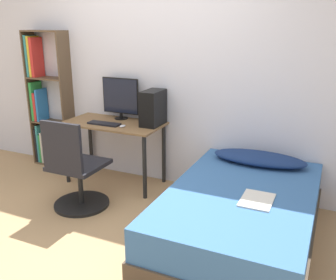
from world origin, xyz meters
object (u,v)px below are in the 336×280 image
at_px(office_chair, 76,175).
at_px(keyboard, 104,124).
at_px(pc_tower, 153,108).
at_px(bookshelf, 44,100).
at_px(bed, 240,217).
at_px(monitor, 120,97).

relative_size(office_chair, keyboard, 2.50).
xyz_separation_m(office_chair, pc_tower, (0.46, 0.81, 0.56)).
bearing_deg(bookshelf, bed, -16.41).
bearing_deg(office_chair, monitor, 90.41).
height_order(bookshelf, pc_tower, bookshelf).
relative_size(office_chair, bed, 0.50).
bearing_deg(monitor, bookshelf, -179.21).
relative_size(monitor, pc_tower, 1.25).
xyz_separation_m(monitor, pc_tower, (0.46, -0.09, -0.06)).
xyz_separation_m(bookshelf, office_chair, (1.14, -0.88, -0.50)).
height_order(bookshelf, keyboard, bookshelf).
distance_m(bed, keyboard, 1.84).
relative_size(keyboard, pc_tower, 0.98).
height_order(bookshelf, monitor, bookshelf).
height_order(bed, keyboard, keyboard).
distance_m(bookshelf, pc_tower, 1.60).
distance_m(monitor, keyboard, 0.39).
bearing_deg(pc_tower, bed, -32.22).
bearing_deg(keyboard, pc_tower, 23.18).
height_order(keyboard, pc_tower, pc_tower).
relative_size(bookshelf, office_chair, 1.83).
bearing_deg(bed, pc_tower, 147.78).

